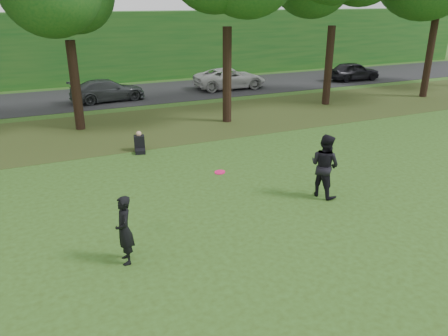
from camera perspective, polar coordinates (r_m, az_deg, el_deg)
name	(u,v)px	position (r m, az deg, el deg)	size (l,w,h in m)	color
ground	(289,263)	(10.64, 8.53, -12.20)	(120.00, 120.00, 0.00)	#304816
leaf_litter	(147,127)	(21.77, -10.06, 5.36)	(60.00, 7.00, 0.01)	#413917
street	(115,96)	(29.40, -14.09, 9.14)	(70.00, 7.00, 0.02)	black
far_hedge	(96,47)	(34.90, -16.40, 14.88)	(70.00, 3.00, 5.00)	#164F1A
player_left	(124,230)	(10.42, -12.88, -7.92)	(0.61, 0.40, 1.68)	black
player_right	(325,166)	(13.86, 13.01, 0.30)	(0.98, 0.76, 2.01)	black
parked_cars	(123,88)	(28.06, -13.06, 10.13)	(38.26, 3.04, 1.47)	black
frisbee	(220,172)	(11.03, -0.55, -0.54)	(0.29, 0.29, 0.05)	#F91466
seated_person	(140,144)	(18.14, -10.97, 3.11)	(0.54, 0.80, 0.83)	black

